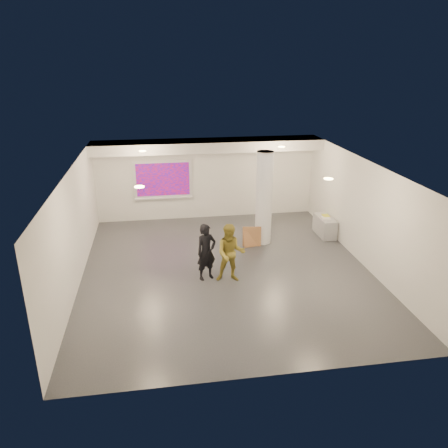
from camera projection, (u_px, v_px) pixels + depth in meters
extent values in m
cube|color=#35373C|center=(226.00, 270.00, 12.43)|extent=(8.00, 9.00, 0.01)
cube|color=white|center=(226.00, 167.00, 11.36)|extent=(8.00, 9.00, 0.01)
cube|color=silver|center=(207.00, 178.00, 16.04)|extent=(8.00, 0.01, 3.00)
cube|color=silver|center=(267.00, 308.00, 7.74)|extent=(8.00, 0.01, 3.00)
cube|color=silver|center=(74.00, 229.00, 11.31)|extent=(0.01, 9.00, 3.00)
cube|color=silver|center=(364.00, 213.00, 12.47)|extent=(0.01, 9.00, 3.00)
cube|color=silver|center=(208.00, 145.00, 15.07)|extent=(8.00, 1.10, 0.36)
cylinder|color=#EDCB81|center=(142.00, 151.00, 13.35)|extent=(0.22, 0.22, 0.02)
cylinder|color=#EDCB81|center=(282.00, 147.00, 13.99)|extent=(0.22, 0.22, 0.02)
cylinder|color=#EDCB81|center=(139.00, 187.00, 9.66)|extent=(0.22, 0.22, 0.02)
cylinder|color=#EDCB81|center=(328.00, 179.00, 10.30)|extent=(0.22, 0.22, 0.02)
cylinder|color=white|center=(264.00, 198.00, 13.77)|extent=(0.52, 0.52, 3.00)
cube|color=white|center=(163.00, 179.00, 15.76)|extent=(2.10, 0.06, 1.40)
cube|color=#0511C6|center=(163.00, 179.00, 15.72)|extent=(1.90, 0.01, 1.20)
cube|color=white|center=(164.00, 198.00, 15.95)|extent=(2.10, 0.08, 0.04)
cube|color=#96989C|center=(325.00, 226.00, 14.76)|extent=(0.47, 1.11, 0.64)
cube|color=silver|center=(326.00, 218.00, 14.56)|extent=(0.31, 0.37, 0.02)
cube|color=yellow|center=(326.00, 216.00, 14.75)|extent=(0.24, 0.31, 0.03)
cube|color=#99663C|center=(252.00, 236.00, 13.91)|extent=(0.60, 0.21, 0.64)
cube|color=#99663C|center=(251.00, 239.00, 13.90)|extent=(0.51, 0.29, 0.51)
imported|color=black|center=(206.00, 252.00, 11.68)|extent=(0.67, 0.57, 1.57)
imported|color=olive|center=(231.00, 253.00, 11.56)|extent=(0.86, 0.72, 1.61)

